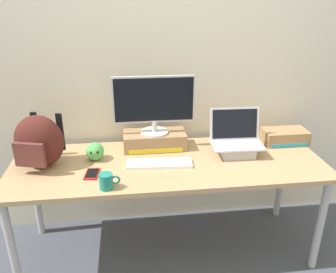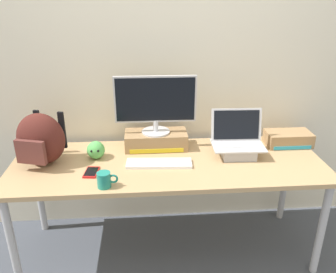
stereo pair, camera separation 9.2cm
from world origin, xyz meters
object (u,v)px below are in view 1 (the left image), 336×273
object	(u,v)px
external_keyboard	(159,163)
cell_phone	(92,174)
open_laptop	(236,145)
coffee_mug	(107,181)
toner_box_cyan	(285,136)
desktop_monitor	(154,104)
plush_toy	(95,151)
messenger_backpack	(39,141)
toner_box_yellow	(155,140)

from	to	relation	value
external_keyboard	cell_phone	world-z (taller)	external_keyboard
open_laptop	external_keyboard	world-z (taller)	open_laptop
coffee_mug	toner_box_cyan	bearing A→B (deg)	20.77
external_keyboard	open_laptop	bearing A→B (deg)	14.76
desktop_monitor	plush_toy	size ratio (longest dim) A/B	4.68
external_keyboard	plush_toy	bearing A→B (deg)	166.15
desktop_monitor	open_laptop	xyz separation A→B (m)	(0.55, -0.16, -0.27)
plush_toy	open_laptop	bearing A→B (deg)	-1.49
external_keyboard	messenger_backpack	distance (m)	0.77
desktop_monitor	open_laptop	distance (m)	0.63
open_laptop	external_keyboard	distance (m)	0.55
toner_box_yellow	plush_toy	xyz separation A→B (m)	(-0.41, -0.14, 0.00)
external_keyboard	coffee_mug	world-z (taller)	coffee_mug
cell_phone	plush_toy	bearing A→B (deg)	94.45
cell_phone	toner_box_cyan	distance (m)	1.41
coffee_mug	cell_phone	size ratio (longest dim) A/B	0.82
toner_box_yellow	messenger_backpack	world-z (taller)	messenger_backpack
toner_box_yellow	plush_toy	bearing A→B (deg)	-161.16
external_keyboard	cell_phone	size ratio (longest dim) A/B	2.92
open_laptop	cell_phone	distance (m)	0.98
plush_toy	toner_box_cyan	size ratio (longest dim) A/B	0.37
toner_box_yellow	open_laptop	size ratio (longest dim) A/B	1.24
toner_box_cyan	desktop_monitor	bearing A→B (deg)	178.17
open_laptop	coffee_mug	bearing A→B (deg)	-155.76
desktop_monitor	plush_toy	world-z (taller)	desktop_monitor
desktop_monitor	coffee_mug	world-z (taller)	desktop_monitor
messenger_backpack	open_laptop	bearing A→B (deg)	16.44
messenger_backpack	cell_phone	world-z (taller)	messenger_backpack
open_laptop	desktop_monitor	bearing A→B (deg)	165.52
toner_box_yellow	open_laptop	bearing A→B (deg)	-16.70
open_laptop	coffee_mug	world-z (taller)	open_laptop
toner_box_yellow	coffee_mug	bearing A→B (deg)	-121.65
toner_box_cyan	external_keyboard	bearing A→B (deg)	-165.93
coffee_mug	messenger_backpack	bearing A→B (deg)	141.78
toner_box_yellow	external_keyboard	bearing A→B (deg)	-88.56
coffee_mug	plush_toy	distance (m)	0.39
external_keyboard	plush_toy	xyz separation A→B (m)	(-0.42, 0.13, 0.05)
cell_phone	open_laptop	bearing A→B (deg)	17.46
toner_box_yellow	cell_phone	world-z (taller)	toner_box_yellow
cell_phone	external_keyboard	bearing A→B (deg)	16.93
cell_phone	plush_toy	distance (m)	0.21
desktop_monitor	coffee_mug	size ratio (longest dim) A/B	4.63
toner_box_cyan	plush_toy	bearing A→B (deg)	-175.50
desktop_monitor	coffee_mug	distance (m)	0.67
open_laptop	plush_toy	distance (m)	0.96
toner_box_yellow	messenger_backpack	xyz separation A→B (m)	(-0.74, -0.18, 0.11)
messenger_backpack	coffee_mug	world-z (taller)	messenger_backpack
desktop_monitor	open_laptop	size ratio (longest dim) A/B	1.58
desktop_monitor	plush_toy	bearing A→B (deg)	-160.60
toner_box_yellow	plush_toy	distance (m)	0.43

